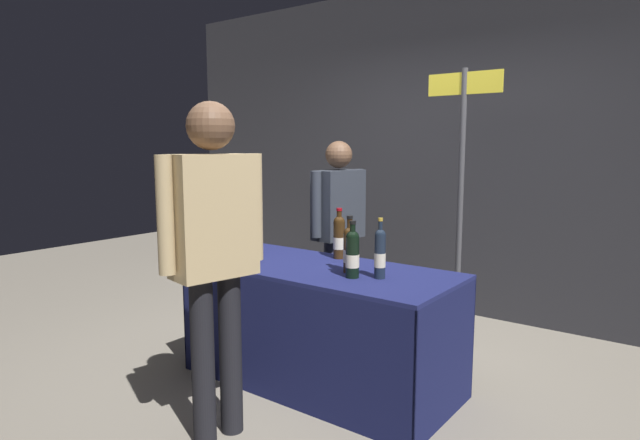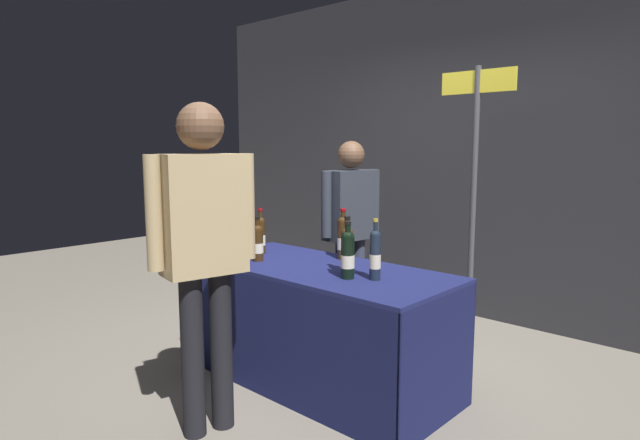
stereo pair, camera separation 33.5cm
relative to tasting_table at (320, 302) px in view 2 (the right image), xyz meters
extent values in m
plane|color=gray|center=(0.00, 0.00, -0.54)|extent=(12.00, 12.00, 0.00)
cube|color=#2D2D33|center=(0.00, 2.02, 0.96)|extent=(6.41, 0.12, 3.00)
cube|color=#191E51|center=(0.00, 0.00, 0.22)|extent=(1.75, 0.78, 0.02)
cube|color=#141942|center=(0.00, -0.38, -0.17)|extent=(1.75, 0.01, 0.75)
cube|color=#141942|center=(0.00, 0.38, -0.17)|extent=(1.75, 0.01, 0.75)
cube|color=#141942|center=(-0.87, 0.00, -0.17)|extent=(0.01, 0.78, 0.75)
cube|color=#141942|center=(0.87, 0.00, -0.17)|extent=(0.01, 0.78, 0.75)
cylinder|color=#38230F|center=(0.23, -0.01, 0.35)|extent=(0.08, 0.08, 0.24)
sphere|color=#38230F|center=(0.23, -0.01, 0.47)|extent=(0.07, 0.07, 0.07)
cylinder|color=#38230F|center=(0.23, -0.01, 0.52)|extent=(0.03, 0.03, 0.09)
cylinder|color=black|center=(0.23, -0.01, 0.57)|extent=(0.04, 0.04, 0.02)
cylinder|color=beige|center=(0.23, -0.01, 0.33)|extent=(0.08, 0.08, 0.08)
cylinder|color=#38230F|center=(-0.05, 0.28, 0.36)|extent=(0.08, 0.08, 0.25)
sphere|color=#38230F|center=(-0.05, 0.28, 0.48)|extent=(0.08, 0.08, 0.08)
cylinder|color=#38230F|center=(-0.05, 0.28, 0.52)|extent=(0.03, 0.03, 0.07)
cylinder|color=maroon|center=(-0.05, 0.28, 0.57)|extent=(0.04, 0.04, 0.02)
cylinder|color=beige|center=(-0.05, 0.28, 0.34)|extent=(0.08, 0.08, 0.08)
cylinder|color=#38230F|center=(-0.60, 0.03, 0.35)|extent=(0.07, 0.07, 0.23)
sphere|color=#38230F|center=(-0.60, 0.03, 0.46)|extent=(0.06, 0.06, 0.06)
cylinder|color=#38230F|center=(-0.60, 0.03, 0.50)|extent=(0.03, 0.03, 0.08)
cylinder|color=maroon|center=(-0.60, 0.03, 0.55)|extent=(0.03, 0.03, 0.02)
cylinder|color=beige|center=(-0.60, 0.03, 0.33)|extent=(0.07, 0.07, 0.07)
cylinder|color=#192333|center=(0.45, -0.03, 0.36)|extent=(0.06, 0.06, 0.26)
sphere|color=#192333|center=(0.45, -0.03, 0.49)|extent=(0.06, 0.06, 0.06)
cylinder|color=#192333|center=(0.45, -0.03, 0.53)|extent=(0.02, 0.02, 0.08)
cylinder|color=#B7932D|center=(0.45, -0.03, 0.58)|extent=(0.03, 0.03, 0.02)
cylinder|color=beige|center=(0.45, -0.03, 0.34)|extent=(0.07, 0.07, 0.08)
cylinder|color=#38230F|center=(-0.43, -0.15, 0.34)|extent=(0.07, 0.07, 0.21)
sphere|color=#38230F|center=(-0.43, -0.15, 0.44)|extent=(0.07, 0.07, 0.07)
cylinder|color=#38230F|center=(-0.43, -0.15, 0.48)|extent=(0.03, 0.03, 0.07)
cylinder|color=black|center=(-0.43, -0.15, 0.52)|extent=(0.04, 0.04, 0.02)
cylinder|color=beige|center=(-0.43, -0.15, 0.32)|extent=(0.08, 0.08, 0.07)
cylinder|color=black|center=(0.32, -0.11, 0.35)|extent=(0.08, 0.08, 0.24)
sphere|color=black|center=(0.32, -0.11, 0.47)|extent=(0.08, 0.08, 0.08)
cylinder|color=black|center=(0.32, -0.11, 0.51)|extent=(0.03, 0.03, 0.08)
cylinder|color=black|center=(0.32, -0.11, 0.56)|extent=(0.04, 0.04, 0.02)
cylinder|color=beige|center=(0.32, -0.11, 0.33)|extent=(0.08, 0.08, 0.08)
cylinder|color=silver|center=(-0.72, 0.00, 0.23)|extent=(0.07, 0.07, 0.00)
cylinder|color=silver|center=(-0.72, 0.00, 0.27)|extent=(0.01, 0.01, 0.06)
cone|color=silver|center=(-0.72, 0.00, 0.33)|extent=(0.07, 0.07, 0.06)
cylinder|color=#590C19|center=(-0.72, 0.00, 0.31)|extent=(0.04, 0.04, 0.01)
cylinder|color=#2D3347|center=(-0.46, 0.96, -0.15)|extent=(0.12, 0.12, 0.78)
cylinder|color=#2D3347|center=(-0.47, 0.78, -0.15)|extent=(0.12, 0.12, 0.78)
cube|color=#2D333D|center=(-0.47, 0.87, 0.52)|extent=(0.24, 0.47, 0.55)
sphere|color=brown|center=(-0.47, 0.87, 0.92)|extent=(0.22, 0.22, 0.22)
cylinder|color=#2D333D|center=(-0.44, 1.14, 0.54)|extent=(0.08, 0.08, 0.51)
cylinder|color=#2D333D|center=(-0.49, 0.60, 0.54)|extent=(0.08, 0.08, 0.51)
cylinder|color=black|center=(-0.06, -0.92, -0.10)|extent=(0.12, 0.12, 0.87)
cylinder|color=black|center=(-0.02, -0.76, -0.10)|extent=(0.12, 0.12, 0.87)
cube|color=tan|center=(-0.04, -0.84, 0.65)|extent=(0.29, 0.45, 0.62)
sphere|color=brown|center=(-0.04, -0.84, 1.09)|extent=(0.24, 0.24, 0.24)
cylinder|color=tan|center=(-0.10, -1.09, 0.67)|extent=(0.08, 0.08, 0.57)
cylinder|color=tan|center=(0.01, -0.60, 0.67)|extent=(0.08, 0.08, 0.57)
cylinder|color=#47474C|center=(0.43, 1.20, 0.51)|extent=(0.04, 0.04, 2.10)
cube|color=yellow|center=(0.43, 1.20, 1.45)|extent=(0.57, 0.02, 0.16)
camera|label=1|loc=(1.99, -2.66, 1.00)|focal=30.10mm
camera|label=2|loc=(2.25, -2.45, 1.00)|focal=30.10mm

